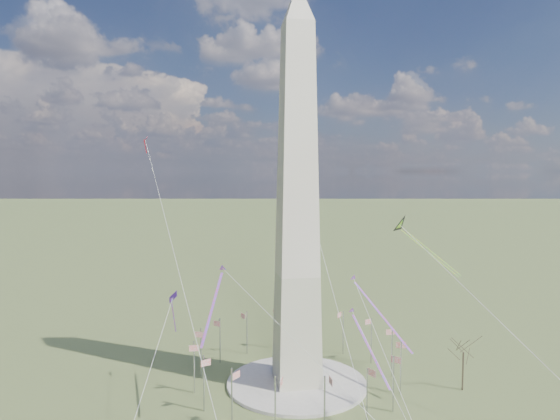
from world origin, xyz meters
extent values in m
plane|color=#4A6030|center=(0.00, 0.00, 0.00)|extent=(2000.00, 2000.00, 0.00)
cylinder|color=#B7B1A8|center=(0.00, 0.00, 0.40)|extent=(36.00, 36.00, 0.80)
pyramid|color=beige|center=(0.00, 0.00, 95.80)|extent=(9.90, 9.90, 10.00)
cylinder|color=#B4B6BB|center=(26.00, 0.00, 6.50)|extent=(0.36, 0.36, 13.00)
cube|color=red|center=(26.00, 1.30, 11.80)|extent=(2.40, 0.08, 1.50)
cylinder|color=#B4B6BB|center=(24.02, 9.95, 6.50)|extent=(0.36, 0.36, 13.00)
cube|color=red|center=(23.52, 11.15, 11.80)|extent=(2.25, 0.99, 1.50)
cylinder|color=#B4B6BB|center=(18.38, 18.38, 6.50)|extent=(0.36, 0.36, 13.00)
cube|color=red|center=(17.47, 19.30, 11.80)|extent=(1.75, 1.75, 1.50)
cylinder|color=#B4B6BB|center=(9.95, 24.02, 6.50)|extent=(0.36, 0.36, 13.00)
cube|color=red|center=(8.75, 24.52, 11.80)|extent=(0.99, 2.25, 1.50)
cylinder|color=#B4B6BB|center=(0.00, 26.00, 6.50)|extent=(0.36, 0.36, 13.00)
cube|color=red|center=(-1.30, 26.00, 11.80)|extent=(0.08, 2.40, 1.50)
cylinder|color=#B4B6BB|center=(-9.95, 24.02, 6.50)|extent=(0.36, 0.36, 13.00)
cube|color=red|center=(-11.15, 23.52, 11.80)|extent=(0.99, 2.25, 1.50)
cylinder|color=#B4B6BB|center=(-18.38, 18.38, 6.50)|extent=(0.36, 0.36, 13.00)
cube|color=red|center=(-19.30, 17.47, 11.80)|extent=(1.75, 1.75, 1.50)
cylinder|color=#B4B6BB|center=(-24.02, 9.95, 6.50)|extent=(0.36, 0.36, 13.00)
cube|color=red|center=(-24.52, 8.75, 11.80)|extent=(2.25, 0.99, 1.50)
cylinder|color=#B4B6BB|center=(-26.00, 0.00, 6.50)|extent=(0.36, 0.36, 13.00)
cube|color=red|center=(-26.00, -1.30, 11.80)|extent=(2.40, 0.08, 1.50)
cylinder|color=#B4B6BB|center=(-24.02, -9.95, 6.50)|extent=(0.36, 0.36, 13.00)
cube|color=red|center=(-23.52, -11.15, 11.80)|extent=(2.25, 0.99, 1.50)
cylinder|color=#B4B6BB|center=(-18.38, -18.38, 6.50)|extent=(0.36, 0.36, 13.00)
cube|color=red|center=(-17.47, -19.30, 11.80)|extent=(1.75, 1.75, 1.50)
cylinder|color=#B4B6BB|center=(-9.95, -24.02, 6.50)|extent=(0.36, 0.36, 13.00)
cube|color=red|center=(-8.75, -24.52, 11.80)|extent=(0.99, 2.25, 1.50)
cylinder|color=#B4B6BB|center=(0.00, -26.00, 6.50)|extent=(0.36, 0.36, 13.00)
cube|color=red|center=(1.30, -26.00, 11.80)|extent=(0.08, 2.40, 1.50)
cylinder|color=#B4B6BB|center=(9.95, -24.02, 6.50)|extent=(0.36, 0.36, 13.00)
cube|color=red|center=(11.15, -23.52, 11.80)|extent=(0.99, 2.25, 1.50)
cylinder|color=#B4B6BB|center=(18.38, -18.38, 6.50)|extent=(0.36, 0.36, 13.00)
cube|color=red|center=(19.30, -17.47, 11.80)|extent=(1.75, 1.75, 1.50)
cylinder|color=#B4B6BB|center=(24.02, -9.95, 6.50)|extent=(0.36, 0.36, 13.00)
cube|color=red|center=(24.52, -8.75, 11.80)|extent=(2.25, 0.99, 1.50)
cylinder|color=#4E402F|center=(40.18, -10.98, 4.87)|extent=(0.40, 0.40, 9.74)
cube|color=yellow|center=(36.99, 0.50, 33.39)|extent=(11.01, 11.91, 11.07)
cube|color=yellow|center=(35.51, -0.86, 33.39)|extent=(11.01, 11.91, 11.07)
cube|color=#3F1971|center=(-30.91, 4.46, 23.32)|extent=(2.03, 3.17, 2.81)
cube|color=red|center=(-30.91, 4.46, 18.67)|extent=(1.22, 3.51, 9.72)
cube|color=red|center=(17.61, -12.89, 20.87)|extent=(7.68, 18.51, 12.30)
cube|color=red|center=(-21.88, -10.13, 24.16)|extent=(6.33, 18.51, 12.04)
cube|color=red|center=(18.82, -2.64, 8.84)|extent=(3.15, 20.37, 12.82)
cube|color=red|center=(-38.87, 30.40, 64.08)|extent=(1.29, 2.10, 1.74)
cube|color=red|center=(-38.87, 30.40, 62.17)|extent=(0.83, 1.47, 4.00)
cube|color=white|center=(8.91, 45.93, 63.77)|extent=(1.77, 1.55, 1.68)
cube|color=white|center=(8.91, 45.93, 61.94)|extent=(0.35, 1.45, 3.84)
camera|label=1|loc=(-27.50, -121.58, 54.80)|focal=32.00mm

